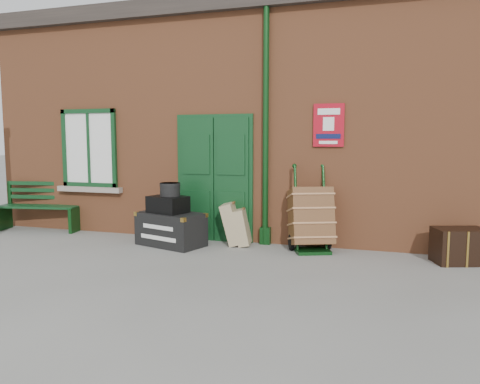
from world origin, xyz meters
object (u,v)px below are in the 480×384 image
at_px(houdini_trunk, 171,229).
at_px(porter_trolley, 311,218).
at_px(bench, 41,205).
at_px(dark_trunk, 460,246).

bearing_deg(houdini_trunk, porter_trolley, 25.87).
distance_m(bench, dark_trunk, 7.69).
bearing_deg(dark_trunk, houdini_trunk, 164.38).
relative_size(houdini_trunk, dark_trunk, 1.58).
distance_m(porter_trolley, dark_trunk, 2.25).
xyz_separation_m(bench, houdini_trunk, (3.11, -0.47, -0.22)).
height_order(bench, porter_trolley, porter_trolley).
xyz_separation_m(bench, dark_trunk, (7.69, -0.24, -0.24)).
bearing_deg(porter_trolley, bench, 156.58).
xyz_separation_m(porter_trolley, dark_trunk, (2.22, -0.14, -0.28)).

